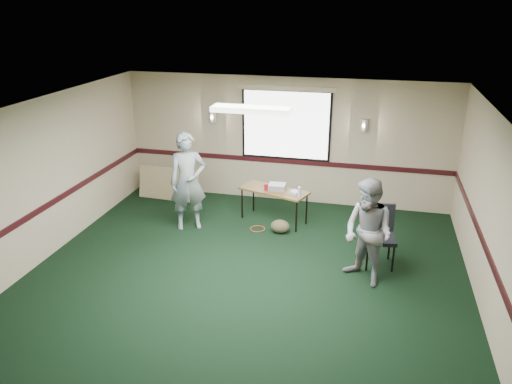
% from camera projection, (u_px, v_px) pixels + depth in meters
% --- Properties ---
extents(ground, '(8.00, 8.00, 0.00)m').
position_uv_depth(ground, '(236.00, 297.00, 7.50)').
color(ground, black).
rests_on(ground, ground).
extents(room_shell, '(8.00, 8.02, 8.00)m').
position_uv_depth(room_shell, '(267.00, 156.00, 8.85)').
color(room_shell, tan).
rests_on(room_shell, ground).
extents(folding_table, '(1.45, 0.94, 0.67)m').
position_uv_depth(folding_table, '(274.00, 192.00, 9.83)').
color(folding_table, '#513817').
rests_on(folding_table, ground).
extents(projector, '(0.34, 0.29, 0.11)m').
position_uv_depth(projector, '(277.00, 187.00, 9.80)').
color(projector, '#919199').
rests_on(projector, folding_table).
extents(game_console, '(0.23, 0.22, 0.05)m').
position_uv_depth(game_console, '(295.00, 192.00, 9.62)').
color(game_console, silver).
rests_on(game_console, folding_table).
extents(red_cup, '(0.08, 0.08, 0.12)m').
position_uv_depth(red_cup, '(266.00, 187.00, 9.80)').
color(red_cup, '#AE0B16').
rests_on(red_cup, folding_table).
extents(water_bottle, '(0.06, 0.06, 0.20)m').
position_uv_depth(water_bottle, '(299.00, 192.00, 9.42)').
color(water_bottle, '#97C0F7').
rests_on(water_bottle, folding_table).
extents(duffel_bag, '(0.45, 0.40, 0.26)m').
position_uv_depth(duffel_bag, '(280.00, 226.00, 9.50)').
color(duffel_bag, '#423C25').
rests_on(duffel_bag, ground).
extents(cable_coil, '(0.34, 0.34, 0.01)m').
position_uv_depth(cable_coil, '(258.00, 229.00, 9.69)').
color(cable_coil, red).
rests_on(cable_coil, ground).
extents(folded_table, '(1.40, 0.29, 0.71)m').
position_uv_depth(folded_table, '(168.00, 184.00, 11.02)').
color(folded_table, tan).
rests_on(folded_table, ground).
extents(conference_chair, '(0.56, 0.58, 1.01)m').
position_uv_depth(conference_chair, '(380.00, 230.00, 8.28)').
color(conference_chair, black).
rests_on(conference_chair, ground).
extents(person_left, '(0.82, 0.71, 1.89)m').
position_uv_depth(person_left, '(188.00, 182.00, 9.44)').
color(person_left, '#38547C').
rests_on(person_left, ground).
extents(person_right, '(1.05, 1.02, 1.70)m').
position_uv_depth(person_right, '(368.00, 233.00, 7.61)').
color(person_right, '#7496B4').
rests_on(person_right, ground).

